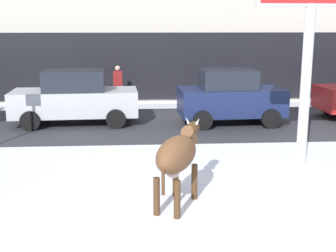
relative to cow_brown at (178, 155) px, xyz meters
name	(u,v)px	position (x,y,z in m)	size (l,w,h in m)	color
ground_plane	(180,235)	(-0.08, -1.25, -0.99)	(120.00, 120.00, 0.00)	white
road_strip	(157,123)	(-0.08, 7.23, -0.99)	(60.00, 5.60, 0.01)	#333338
cow_brown	(178,155)	(0.00, 0.00, 0.00)	(1.18, 1.89, 1.54)	brown
car_silver_sedan	(75,98)	(-2.86, 7.40, -0.09)	(4.28, 2.14, 1.84)	#B7BABF
car_navy_hatchback	(230,97)	(2.40, 7.06, -0.07)	(3.58, 2.06, 1.86)	#19234C
pedestrian_near_billboard	(118,87)	(-1.51, 10.13, -0.11)	(0.36, 0.24, 1.73)	#282833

